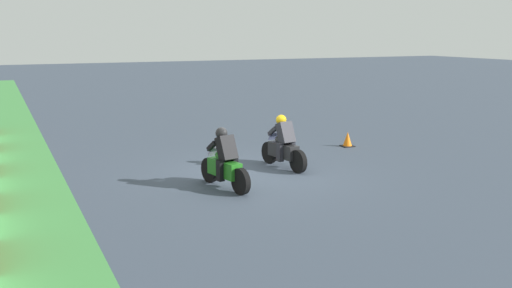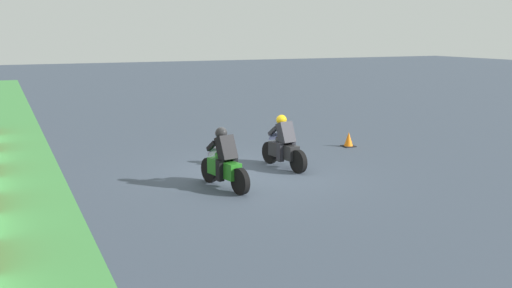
% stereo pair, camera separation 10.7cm
% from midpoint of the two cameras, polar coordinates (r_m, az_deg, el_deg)
% --- Properties ---
extents(ground_plane, '(120.00, 120.00, 0.00)m').
position_cam_midpoint_polar(ground_plane, '(15.27, -0.45, -3.12)').
color(ground_plane, '#3A4453').
extents(rider_lane_a, '(2.04, 0.59, 1.51)m').
position_cam_midpoint_polar(rider_lane_a, '(15.92, 2.60, -0.24)').
color(rider_lane_a, black).
rests_on(rider_lane_a, ground_plane).
extents(rider_lane_b, '(2.03, 0.63, 1.51)m').
position_cam_midpoint_polar(rider_lane_b, '(13.86, -3.41, -1.98)').
color(rider_lane_b, black).
rests_on(rider_lane_b, ground_plane).
extents(traffic_cone, '(0.40, 0.40, 0.49)m').
position_cam_midpoint_polar(traffic_cone, '(19.23, 9.07, 0.42)').
color(traffic_cone, black).
rests_on(traffic_cone, ground_plane).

